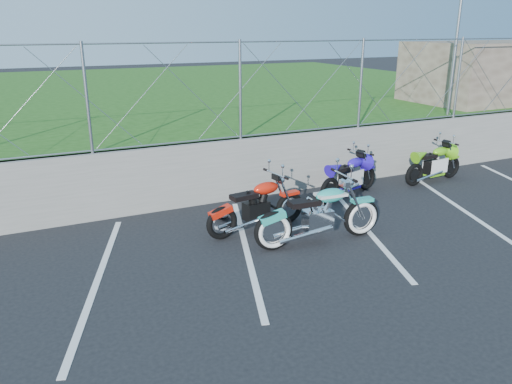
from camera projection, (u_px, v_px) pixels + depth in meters
name	position (u px, v px, depth m)	size (l,w,h in m)	color
ground	(274.00, 275.00, 7.47)	(90.00, 90.00, 0.00)	black
retaining_wall	(197.00, 174.00, 10.27)	(30.00, 0.22, 1.30)	slate
grass_field	(111.00, 107.00, 18.86)	(30.00, 20.00, 1.30)	#204D14
stone_building	(491.00, 71.00, 15.74)	(5.00, 3.00, 1.80)	brown
chain_link_fence	(193.00, 93.00, 9.75)	(28.00, 0.03, 2.00)	gray
sign_pole	(454.00, 57.00, 12.84)	(0.08, 0.08, 3.00)	gray
parking_lines	(308.00, 237.00, 8.81)	(18.29, 4.31, 0.01)	silver
cruiser_turquoise	(320.00, 217.00, 8.46)	(2.37, 0.75, 1.17)	black
naked_orange	(258.00, 207.00, 8.98)	(2.05, 0.69, 1.02)	black
sportbike_green	(435.00, 165.00, 11.85)	(1.82, 0.65, 0.94)	black
sportbike_blue	(350.00, 178.00, 10.87)	(1.77, 0.70, 0.94)	black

